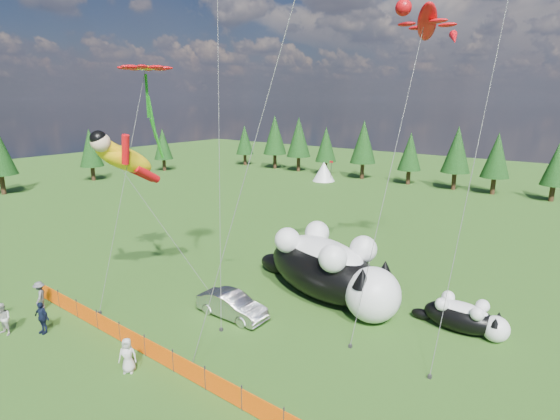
# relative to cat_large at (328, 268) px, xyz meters

# --- Properties ---
(ground) EXTENTS (160.00, 160.00, 0.00)m
(ground) POSITION_rel_cat_large_xyz_m (-2.51, -7.33, -1.92)
(ground) COLOR #12370A
(ground) RESTS_ON ground
(safety_fence) EXTENTS (22.06, 0.06, 1.10)m
(safety_fence) POSITION_rel_cat_large_xyz_m (-2.51, -10.33, -1.42)
(safety_fence) COLOR #262626
(safety_fence) RESTS_ON ground
(tree_line) EXTENTS (90.00, 4.00, 8.00)m
(tree_line) POSITION_rel_cat_large_xyz_m (-2.51, 37.67, 2.08)
(tree_line) COLOR black
(tree_line) RESTS_ON ground
(festival_tents) EXTENTS (50.00, 3.20, 2.80)m
(festival_tents) POSITION_rel_cat_large_xyz_m (8.49, 32.67, -0.52)
(festival_tents) COLOR white
(festival_tents) RESTS_ON ground
(cat_large) EXTENTS (11.00, 5.95, 4.04)m
(cat_large) POSITION_rel_cat_large_xyz_m (0.00, 0.00, 0.00)
(cat_large) COLOR black
(cat_large) RESTS_ON ground
(cat_small) EXTENTS (4.86, 1.74, 1.76)m
(cat_small) POSITION_rel_cat_large_xyz_m (7.55, 0.87, -1.08)
(cat_small) COLOR black
(cat_small) RESTS_ON ground
(car) EXTENTS (4.19, 1.57, 1.37)m
(car) POSITION_rel_cat_large_xyz_m (-2.92, -5.15, -1.24)
(car) COLOR #B1B1B6
(car) RESTS_ON ground
(spectator_b) EXTENTS (0.91, 0.65, 1.70)m
(spectator_b) POSITION_rel_cat_large_xyz_m (-10.72, -13.49, -1.07)
(spectator_b) COLOR beige
(spectator_b) RESTS_ON ground
(spectator_c) EXTENTS (1.07, 0.69, 1.69)m
(spectator_c) POSITION_rel_cat_large_xyz_m (-9.39, -12.21, -1.07)
(spectator_c) COLOR #121A33
(spectator_c) RESTS_ON ground
(spectator_d) EXTENTS (1.19, 1.13, 1.68)m
(spectator_d) POSITION_rel_cat_large_xyz_m (-12.06, -11.08, -1.08)
(spectator_d) COLOR #58585D
(spectator_d) RESTS_ON ground
(spectator_e) EXTENTS (0.93, 0.88, 1.60)m
(spectator_e) POSITION_rel_cat_large_xyz_m (-3.08, -11.52, -1.12)
(spectator_e) COLOR beige
(spectator_e) RESTS_ON ground
(superhero_kite) EXTENTS (6.17, 4.64, 10.79)m
(superhero_kite) POSITION_rel_cat_large_xyz_m (-9.29, -6.78, 6.41)
(superhero_kite) COLOR yellow
(superhero_kite) RESTS_ON ground
(gecko_kite) EXTENTS (4.56, 10.99, 17.41)m
(gecko_kite) POSITION_rel_cat_large_xyz_m (3.36, 3.89, 13.59)
(gecko_kite) COLOR red
(gecko_kite) RESTS_ON ground
(flower_kite) EXTENTS (3.89, 5.74, 13.56)m
(flower_kite) POSITION_rel_cat_large_xyz_m (-8.37, -5.66, 11.08)
(flower_kite) COLOR red
(flower_kite) RESTS_ON ground
(diamond_kite_c) EXTENTS (3.88, 3.62, 16.55)m
(diamond_kite_c) POSITION_rel_cat_large_xyz_m (2.40, -7.04, 12.90)
(diamond_kite_c) COLOR #0D3ACC
(diamond_kite_c) RESTS_ON ground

